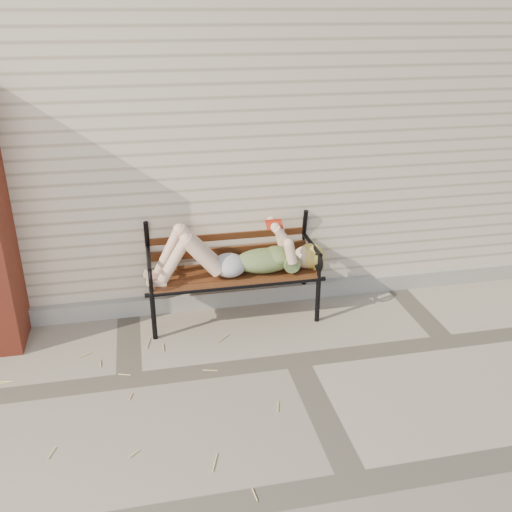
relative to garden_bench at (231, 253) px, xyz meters
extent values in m
plane|color=gray|center=(0.36, -0.84, -0.56)|extent=(80.00, 80.00, 0.00)
cube|color=beige|center=(0.36, 2.16, 0.94)|extent=(8.00, 4.00, 3.00)
cube|color=gray|center=(0.36, 0.13, -0.49)|extent=(8.00, 0.10, 0.15)
cylinder|color=black|center=(-0.68, -0.30, -0.35)|extent=(0.04, 0.04, 0.41)
cylinder|color=black|center=(-0.68, 0.11, -0.35)|extent=(0.04, 0.04, 0.41)
cylinder|color=black|center=(0.68, -0.30, -0.35)|extent=(0.04, 0.04, 0.41)
cylinder|color=black|center=(0.68, 0.11, -0.35)|extent=(0.04, 0.04, 0.41)
cube|color=brown|center=(0.00, -0.10, -0.15)|extent=(1.40, 0.45, 0.03)
cylinder|color=black|center=(0.00, -0.30, -0.17)|extent=(1.48, 0.04, 0.04)
cylinder|color=black|center=(0.00, 0.11, -0.17)|extent=(1.48, 0.04, 0.04)
torus|color=black|center=(0.00, 0.21, 0.31)|extent=(0.25, 0.03, 0.25)
ellipsoid|color=#0A3448|center=(0.26, -0.12, -0.04)|extent=(0.50, 0.29, 0.19)
ellipsoid|color=#0A3448|center=(0.37, -0.12, 0.00)|extent=(0.24, 0.28, 0.15)
ellipsoid|color=#9E9EA2|center=(-0.04, -0.12, -0.05)|extent=(0.28, 0.31, 0.18)
sphere|color=beige|center=(0.62, -0.12, -0.04)|extent=(0.20, 0.20, 0.20)
ellipsoid|color=gold|center=(0.66, -0.12, -0.03)|extent=(0.23, 0.23, 0.21)
cube|color=#A02212|center=(0.33, -0.12, 0.31)|extent=(0.13, 0.02, 0.02)
cube|color=beige|center=(0.33, -0.16, 0.29)|extent=(0.13, 0.08, 0.05)
cube|color=beige|center=(0.33, -0.09, 0.29)|extent=(0.13, 0.08, 0.05)
cube|color=#A02212|center=(0.33, -0.17, 0.29)|extent=(0.14, 0.09, 0.05)
cube|color=#A02212|center=(0.33, -0.08, 0.29)|extent=(0.14, 0.09, 0.05)
cylinder|color=#DFC36D|center=(-0.86, -0.51, -0.56)|extent=(0.07, 0.04, 0.01)
cylinder|color=#DFC36D|center=(-0.09, -0.64, -0.56)|extent=(0.10, 0.06, 0.01)
cylinder|color=#DFC36D|center=(0.20, -0.48, -0.56)|extent=(0.10, 0.04, 0.01)
cylinder|color=#DFC36D|center=(-0.99, -2.00, -0.56)|extent=(0.11, 0.09, 0.01)
cylinder|color=#DFC36D|center=(-0.65, -0.43, -0.56)|extent=(0.04, 0.08, 0.01)
cylinder|color=#DFC36D|center=(-1.74, -0.61, -0.56)|extent=(0.01, 0.10, 0.01)
cylinder|color=#DFC36D|center=(-0.99, -0.47, -0.56)|extent=(0.04, 0.14, 0.01)
cylinder|color=#DFC36D|center=(-0.35, -1.87, -0.56)|extent=(0.06, 0.06, 0.01)
cylinder|color=#DFC36D|center=(-1.36, -1.38, -0.56)|extent=(0.08, 0.09, 0.01)
cylinder|color=#DFC36D|center=(-0.83, -1.16, -0.56)|extent=(0.14, 0.07, 0.01)
cylinder|color=#DFC36D|center=(-1.61, -0.59, -0.56)|extent=(0.04, 0.09, 0.01)
cylinder|color=#DFC36D|center=(-0.90, -1.09, -0.56)|extent=(0.09, 0.08, 0.01)
cylinder|color=#DFC36D|center=(-1.40, -0.97, -0.56)|extent=(0.01, 0.08, 0.01)
cylinder|color=#DFC36D|center=(-1.70, -0.88, -0.56)|extent=(0.10, 0.06, 0.01)
cylinder|color=#DFC36D|center=(-0.34, -0.81, -0.56)|extent=(0.14, 0.08, 0.01)
camera|label=1|loc=(-0.69, -4.33, 1.92)|focal=40.00mm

